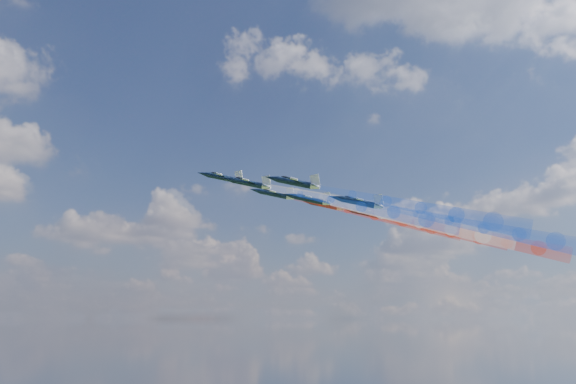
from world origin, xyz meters
TOP-DOWN VIEW (x-y plane):
  - jet_lead at (-9.17, 0.56)m, footprint 14.54×14.87m
  - trail_lead at (6.23, -17.18)m, footprint 27.75×31.37m
  - jet_inner_left at (-11.04, -13.64)m, footprint 14.54×14.87m
  - trail_inner_left at (4.36, -31.38)m, footprint 27.75×31.37m
  - jet_inner_right at (3.63, -1.45)m, footprint 14.54×14.87m
  - trail_inner_right at (19.03, -19.19)m, footprint 27.75×31.37m
  - jet_outer_left at (-9.12, -27.56)m, footprint 14.54×14.87m
  - trail_outer_left at (6.28, -45.30)m, footprint 27.75×31.37m
  - jet_center_third at (3.69, -14.96)m, footprint 14.54×14.87m
  - trail_center_third at (19.09, -32.70)m, footprint 27.75×31.37m
  - jet_outer_right at (17.27, -3.14)m, footprint 14.54×14.87m
  - trail_outer_right at (32.67, -20.88)m, footprint 27.75×31.37m
  - jet_rear_left at (3.81, -31.01)m, footprint 14.54×14.87m
  - trail_rear_left at (19.21, -48.76)m, footprint 27.75×31.37m
  - jet_rear_right at (18.35, -17.44)m, footprint 14.54×14.87m
  - trail_rear_right at (33.75, -35.18)m, footprint 27.75×31.37m

SIDE VIEW (x-z plane):
  - trail_rear_left at x=19.21m, z-range 137.37..150.42m
  - trail_rear_right at x=33.75m, z-range 138.17..151.21m
  - trail_center_third at x=19.09m, z-range 140.27..153.31m
  - trail_outer_left at x=6.28m, z-range 140.37..153.42m
  - trail_outer_right at x=32.67m, z-range 141.97..155.02m
  - trail_inner_left at x=4.36m, z-range 142.35..155.39m
  - jet_rear_left at x=3.81m, z-range 146.64..152.74m
  - trail_inner_right at x=19.03m, z-range 143.47..156.51m
  - jet_rear_right at x=18.35m, z-range 147.44..153.53m
  - jet_center_third at x=3.69m, z-range 149.54..155.64m
  - jet_outer_left at x=-9.12m, z-range 149.64..155.74m
  - trail_lead at x=6.23m, z-range 146.21..159.25m
  - jet_outer_right at x=17.27m, z-range 151.24..157.34m
  - jet_inner_left at x=-11.04m, z-range 151.62..157.72m
  - jet_inner_right at x=3.63m, z-range 152.74..158.83m
  - jet_lead at x=-9.17m, z-range 155.48..161.57m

